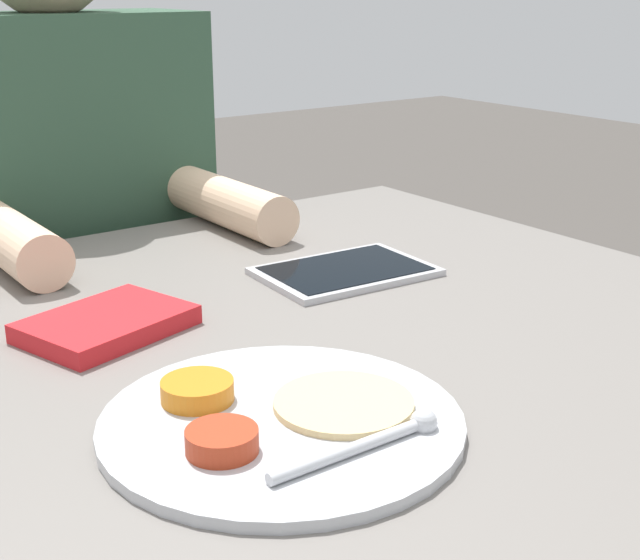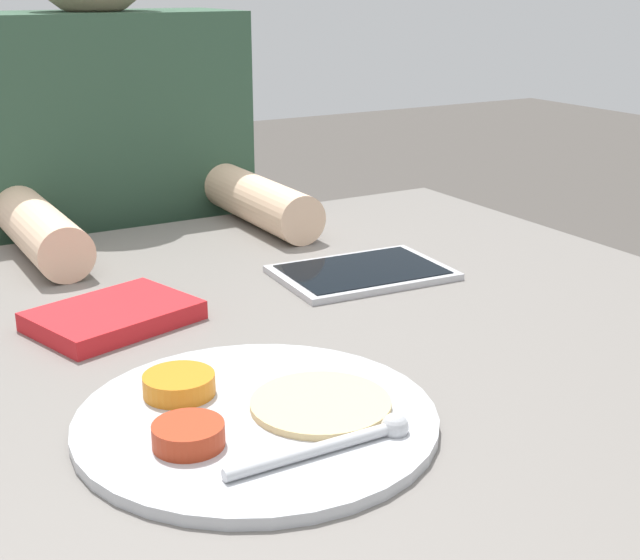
# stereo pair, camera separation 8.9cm
# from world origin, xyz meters

# --- Properties ---
(thali_tray) EXTENTS (0.30, 0.30, 0.03)m
(thali_tray) POSITION_xyz_m (-0.04, -0.12, 0.77)
(thali_tray) COLOR #B7BABF
(thali_tray) RESTS_ON dining_table
(red_notebook) EXTENTS (0.19, 0.16, 0.02)m
(red_notebook) POSITION_xyz_m (-0.07, 0.16, 0.78)
(red_notebook) COLOR silver
(red_notebook) RESTS_ON dining_table
(tablet_device) EXTENTS (0.21, 0.15, 0.01)m
(tablet_device) POSITION_xyz_m (0.25, 0.16, 0.77)
(tablet_device) COLOR #B7B7BC
(tablet_device) RESTS_ON dining_table
(person_diner) EXTENTS (0.43, 0.47, 1.25)m
(person_diner) POSITION_xyz_m (0.09, 0.66, 0.59)
(person_diner) COLOR black
(person_diner) RESTS_ON ground_plane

